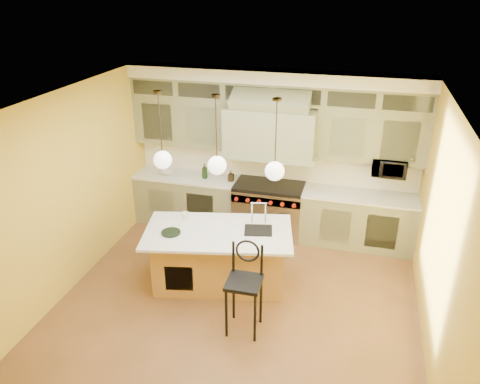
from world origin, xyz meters
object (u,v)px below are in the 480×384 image
(range, at_px, (269,209))
(counter_stool, at_px, (245,282))
(microwave, at_px, (389,167))
(kitchen_island, at_px, (219,256))

(range, distance_m, counter_stool, 2.60)
(counter_stool, distance_m, microwave, 3.28)
(range, bearing_deg, microwave, 3.12)
(kitchen_island, bearing_deg, counter_stool, -67.17)
(range, bearing_deg, kitchen_island, -103.10)
(range, bearing_deg, counter_stool, -85.02)
(range, distance_m, microwave, 2.18)
(kitchen_island, relative_size, counter_stool, 1.84)
(range, height_order, kitchen_island, kitchen_island)
(range, relative_size, microwave, 2.21)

